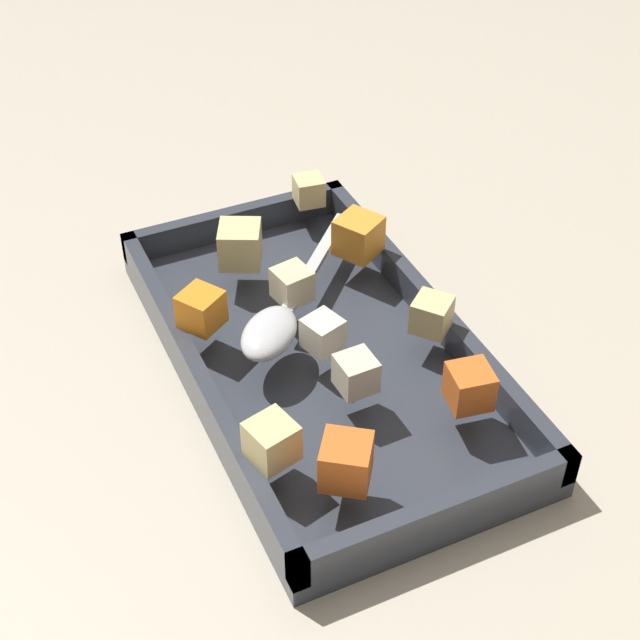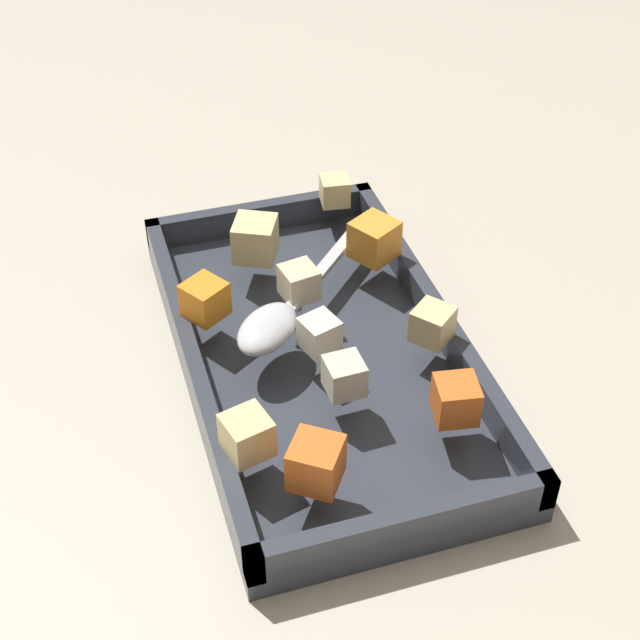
{
  "view_description": "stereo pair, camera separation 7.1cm",
  "coord_description": "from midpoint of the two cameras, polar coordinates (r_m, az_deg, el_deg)",
  "views": [
    {
      "loc": [
        -0.51,
        0.24,
        0.51
      ],
      "look_at": [
        -0.01,
        0.02,
        0.05
      ],
      "focal_mm": 52.97,
      "sensor_mm": 36.0,
      "label": 1
    },
    {
      "loc": [
        -0.53,
        0.18,
        0.51
      ],
      "look_at": [
        -0.01,
        0.02,
        0.05
      ],
      "focal_mm": 52.97,
      "sensor_mm": 36.0,
      "label": 2
    }
  ],
  "objects": [
    {
      "name": "potato_chunk_corner_sw",
      "position": [
        0.71,
        9.67,
        -0.37
      ],
      "size": [
        0.04,
        0.04,
        0.03
      ],
      "primitive_type": "cube",
      "rotation": [
        0.0,
        0.0,
        3.83
      ],
      "color": "#E0CC89",
      "rests_on": "baking_dish"
    },
    {
      "name": "potato_chunk_near_right",
      "position": [
        0.62,
        -1.14,
        -7.13
      ],
      "size": [
        0.04,
        0.04,
        0.03
      ],
      "primitive_type": "cube",
      "rotation": [
        0.0,
        0.0,
        0.25
      ],
      "color": "#E0CC89",
      "rests_on": "baking_dish"
    },
    {
      "name": "potato_chunk_mid_left",
      "position": [
        0.74,
        1.47,
        2.18
      ],
      "size": [
        0.03,
        0.03,
        0.03
      ],
      "primitive_type": "cube",
      "rotation": [
        0.0,
        0.0,
        0.18
      ],
      "color": "beige",
      "rests_on": "baking_dish"
    },
    {
      "name": "potato_chunk_near_left",
      "position": [
        0.78,
        -1.34,
        4.81
      ],
      "size": [
        0.04,
        0.04,
        0.03
      ],
      "primitive_type": "cube",
      "rotation": [
        0.0,
        0.0,
        1.12
      ],
      "color": "#E0CC89",
      "rests_on": "baking_dish"
    },
    {
      "name": "carrot_chunk_mid_right",
      "position": [
        0.78,
        5.89,
        4.78
      ],
      "size": [
        0.04,
        0.04,
        0.03
      ],
      "primitive_type": "cube",
      "rotation": [
        0.0,
        0.0,
        0.53
      ],
      "color": "orange",
      "rests_on": "baking_dish"
    },
    {
      "name": "baking_dish",
      "position": [
        0.74,
        2.76,
        -2.43
      ],
      "size": [
        0.37,
        0.21,
        0.04
      ],
      "color": "#333842",
      "rests_on": "ground_plane"
    },
    {
      "name": "parsnip_chunk_corner_ne",
      "position": [
        0.66,
        4.56,
        -3.53
      ],
      "size": [
        0.03,
        0.03,
        0.03
      ],
      "primitive_type": "cube",
      "rotation": [
        0.0,
        0.0,
        0.03
      ],
      "color": "beige",
      "rests_on": "baking_dish"
    },
    {
      "name": "ground_plane",
      "position": [
        0.76,
        3.67,
        -2.16
      ],
      "size": [
        4.0,
        4.0,
        0.0
      ],
      "primitive_type": "plane",
      "color": "#BCB29E"
    },
    {
      "name": "carrot_chunk_heap_top",
      "position": [
        0.6,
        3.16,
        -8.78
      ],
      "size": [
        0.04,
        0.04,
        0.03
      ],
      "primitive_type": "cube",
      "rotation": [
        0.0,
        0.0,
        2.53
      ],
      "color": "orange",
      "rests_on": "baking_dish"
    },
    {
      "name": "serving_spoon",
      "position": [
        0.71,
        0.17,
        -0.07
      ],
      "size": [
        0.16,
        0.16,
        0.02
      ],
      "rotation": [
        0.0,
        0.0,
        5.52
      ],
      "color": "silver",
      "rests_on": "baking_dish"
    },
    {
      "name": "potato_chunk_front_center",
      "position": [
        0.85,
        3.31,
        7.74
      ],
      "size": [
        0.03,
        0.03,
        0.02
      ],
      "primitive_type": "cube",
      "rotation": [
        0.0,
        0.0,
        6.14
      ],
      "color": "#E0CC89",
      "rests_on": "baking_dish"
    },
    {
      "name": "carrot_chunk_corner_se",
      "position": [
        0.72,
        -4.2,
        1.13
      ],
      "size": [
        0.04,
        0.04,
        0.03
      ],
      "primitive_type": "cube",
      "rotation": [
        0.0,
        0.0,
        0.57
      ],
      "color": "orange",
      "rests_on": "baking_dish"
    },
    {
      "name": "carrot_chunk_heap_side",
      "position": [
        0.65,
        11.32,
        -4.88
      ],
      "size": [
        0.03,
        0.03,
        0.03
      ],
      "primitive_type": "cube",
      "rotation": [
        0.0,
        0.0,
        2.98
      ],
      "color": "orange",
      "rests_on": "baking_dish"
    },
    {
      "name": "parsnip_chunk_corner_nw",
      "position": [
        0.69,
        2.89,
        -0.95
      ],
      "size": [
        0.03,
        0.03,
        0.03
      ],
      "primitive_type": "cube",
      "rotation": [
        0.0,
        0.0,
        5.02
      ],
      "color": "silver",
      "rests_on": "baking_dish"
    }
  ]
}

